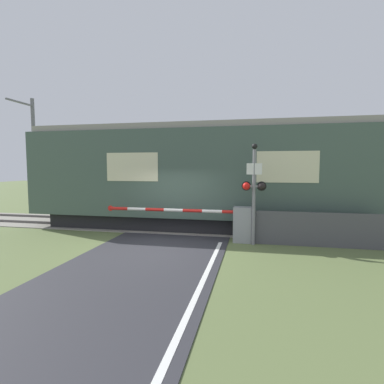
% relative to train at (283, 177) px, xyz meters
% --- Properties ---
extents(ground_plane, '(80.00, 80.00, 0.00)m').
position_rel_train_xyz_m(ground_plane, '(-3.92, -3.40, -2.15)').
color(ground_plane, '#5B6B3D').
extents(track_bed, '(36.00, 3.20, 0.13)m').
position_rel_train_xyz_m(track_bed, '(-3.92, 0.00, -2.12)').
color(track_bed, gray).
rests_on(track_bed, ground_plane).
extents(train, '(20.49, 3.06, 4.20)m').
position_rel_train_xyz_m(train, '(0.00, 0.00, 0.00)').
color(train, black).
rests_on(train, ground_plane).
extents(crossing_barrier, '(5.19, 0.44, 1.19)m').
position_rel_train_xyz_m(crossing_barrier, '(-1.84, -2.11, -1.48)').
color(crossing_barrier, gray).
rests_on(crossing_barrier, ground_plane).
extents(signal_post, '(0.78, 0.26, 3.27)m').
position_rel_train_xyz_m(signal_post, '(-1.10, -2.38, -0.28)').
color(signal_post, gray).
rests_on(signal_post, ground_plane).
extents(catenary_pole, '(0.20, 1.90, 6.30)m').
position_rel_train_xyz_m(catenary_pole, '(-13.18, 2.46, 1.15)').
color(catenary_pole, slate).
rests_on(catenary_pole, ground_plane).
extents(roadside_fence, '(4.36, 0.06, 1.10)m').
position_rel_train_xyz_m(roadside_fence, '(0.71, -2.24, -1.60)').
color(roadside_fence, '#4C4C51').
rests_on(roadside_fence, ground_plane).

